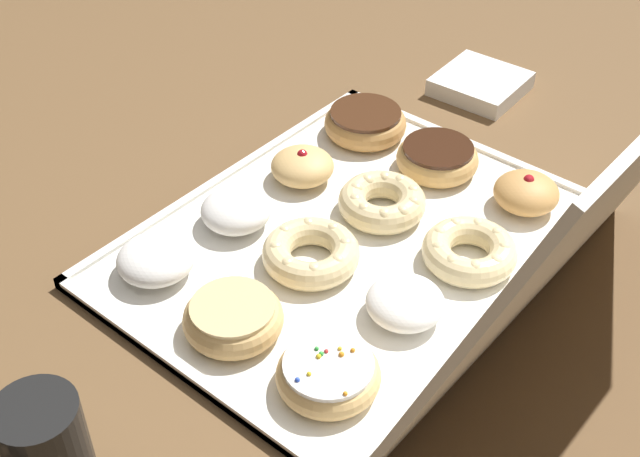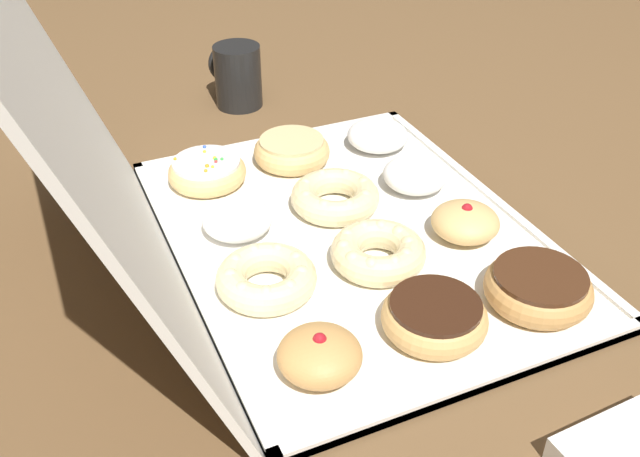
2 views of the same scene
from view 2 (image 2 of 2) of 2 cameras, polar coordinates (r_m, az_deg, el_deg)
ground_plane at (r=0.90m, az=2.54°, el=-0.95°), size 3.00×3.00×0.00m
donut_box at (r=0.90m, az=2.55°, el=-0.67°), size 0.56×0.43×0.01m
box_lid_open at (r=0.72m, az=-18.34°, el=7.04°), size 0.56×0.16×0.42m
chocolate_frosted_donut_0 at (r=0.81m, az=16.95°, el=-4.49°), size 0.12×0.12×0.04m
jelly_filled_donut_1 at (r=0.90m, az=11.47°, el=0.54°), size 0.08×0.08×0.05m
powdered_filled_donut_2 at (r=0.98m, az=7.57°, el=4.27°), size 0.09×0.09×0.04m
powdered_filled_donut_3 at (r=1.08m, az=4.61°, el=7.39°), size 0.09×0.09×0.04m
chocolate_frosted_donut_4 at (r=0.75m, az=9.21°, el=-6.87°), size 0.11×0.11×0.04m
cruller_donut_5 at (r=0.83m, az=4.47°, el=-1.86°), size 0.11×0.11×0.04m
cruller_donut_6 at (r=0.93m, az=1.21°, el=2.59°), size 0.12×0.12×0.04m
glazed_ring_donut_7 at (r=1.04m, az=-2.15°, el=6.24°), size 0.11×0.11×0.04m
jelly_filled_donut_8 at (r=0.70m, az=-0.03°, el=-10.03°), size 0.08×0.08×0.05m
cruller_donut_9 at (r=0.80m, az=-4.28°, el=-3.89°), size 0.11×0.11×0.04m
powdered_filled_donut_10 at (r=0.89m, az=-6.59°, el=0.74°), size 0.09×0.09×0.04m
sprinkle_donut_11 at (r=1.00m, az=-8.96°, el=4.52°), size 0.11×0.11×0.04m
coffee_mug at (r=1.23m, az=-6.79°, el=12.05°), size 0.10×0.08×0.10m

